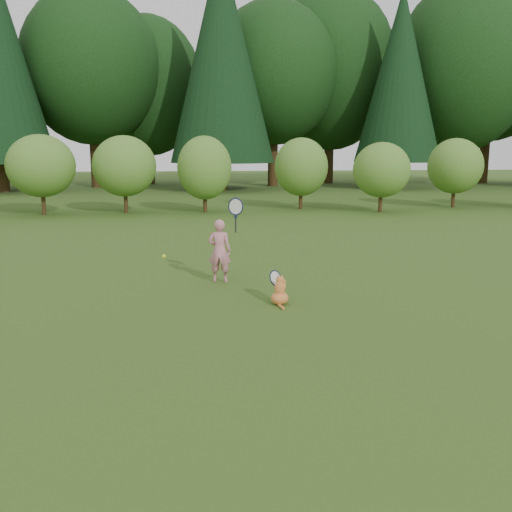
{
  "coord_description": "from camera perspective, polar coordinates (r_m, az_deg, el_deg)",
  "views": [
    {
      "loc": [
        -0.72,
        -7.45,
        2.28
      ],
      "look_at": [
        0.2,
        0.8,
        0.7
      ],
      "focal_mm": 40.0,
      "sensor_mm": 36.0,
      "label": 1
    }
  ],
  "objects": [
    {
      "name": "tennis_ball",
      "position": [
        8.59,
        -9.2,
        -0.03
      ],
      "size": [
        0.06,
        0.06,
        0.06
      ],
      "color": "#BECD18",
      "rests_on": "ground"
    },
    {
      "name": "shrub_row",
      "position": [
        20.48,
        -4.39,
        8.29
      ],
      "size": [
        28.0,
        3.0,
        2.8
      ],
      "primitive_type": null,
      "color": "#4E7A26",
      "rests_on": "ground"
    },
    {
      "name": "woodland_backdrop",
      "position": [
        30.9,
        -5.28,
        20.47
      ],
      "size": [
        48.0,
        10.0,
        15.0
      ],
      "primitive_type": null,
      "color": "black",
      "rests_on": "ground"
    },
    {
      "name": "ground",
      "position": [
        7.82,
        -0.81,
        -6.17
      ],
      "size": [
        100.0,
        100.0,
        0.0
      ],
      "primitive_type": "plane",
      "color": "#304E16",
      "rests_on": "ground"
    },
    {
      "name": "child",
      "position": [
        9.76,
        -3.61,
        0.68
      ],
      "size": [
        0.62,
        0.37,
        1.63
      ],
      "rotation": [
        0.0,
        0.0,
        2.93
      ],
      "color": "#CF7B8A",
      "rests_on": "ground"
    },
    {
      "name": "cat",
      "position": [
        8.44,
        2.38,
        -3.32
      ],
      "size": [
        0.4,
        0.66,
        0.59
      ],
      "rotation": [
        0.0,
        0.0,
        -0.3
      ],
      "color": "#D16428",
      "rests_on": "ground"
    }
  ]
}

